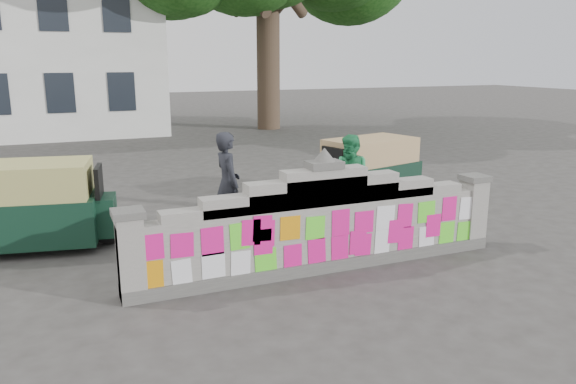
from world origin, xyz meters
The scene contains 7 objects.
ground centered at (0.00, 0.00, 0.00)m, with size 100.00×100.00×0.00m, color #383533.
parapet_wall centered at (0.00, -0.01, 0.75)m, with size 6.48×0.44×2.01m.
cyclist_bike centered at (-1.07, 1.68, 0.55)m, with size 0.73×2.10×1.10m, color black.
cyclist_rider centered at (-1.07, 1.68, 0.93)m, with size 0.68×0.45×1.87m, color black.
pedestrian centered at (1.81, 2.30, 0.92)m, with size 0.89×0.69×1.83m, color #279154.
rickshaw_left centered at (-4.36, 2.96, 0.82)m, with size 2.94×1.75×1.58m.
rickshaw_right centered at (3.03, 3.69, 0.78)m, with size 2.81×1.82×1.51m.
Camera 1 is at (-3.90, -7.73, 3.36)m, focal length 35.00 mm.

